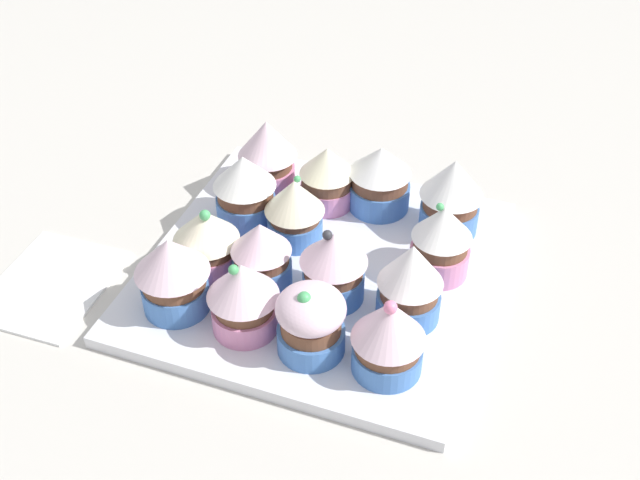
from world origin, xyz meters
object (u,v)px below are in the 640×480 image
object	(u,v)px
cupcake_1	(243,295)
cupcake_11	(267,153)
cupcake_13	(380,178)
cupcake_2	(311,321)
cupcake_7	(410,282)
napkin	(51,284)
cupcake_12	(327,176)
cupcake_9	(295,209)
cupcake_6	(334,265)
cupcake_10	(441,240)
baking_tray	(320,269)
cupcake_8	(245,189)
cupcake_4	(206,239)
cupcake_5	(261,254)
cupcake_14	(451,195)
cupcake_3	(389,335)
cupcake_0	(172,272)

from	to	relation	value
cupcake_1	cupcake_11	size ratio (longest dim) A/B	0.95
cupcake_13	cupcake_2	bearing A→B (deg)	-88.85
cupcake_7	cupcake_11	size ratio (longest dim) A/B	1.01
napkin	cupcake_11	bearing A→B (deg)	55.78
napkin	cupcake_12	bearing A→B (deg)	43.45
cupcake_9	cupcake_11	distance (cm)	9.12
cupcake_6	cupcake_10	distance (cm)	10.22
cupcake_1	baking_tray	bearing A→B (deg)	71.63
cupcake_8	cupcake_4	bearing A→B (deg)	-92.83
cupcake_13	baking_tray	bearing A→B (deg)	-103.39
cupcake_5	cupcake_8	xyz separation A→B (cm)	(-5.08, 7.82, 0.45)
cupcake_4	cupcake_8	xyz separation A→B (cm)	(0.38, 7.67, 0.47)
cupcake_7	cupcake_14	world-z (taller)	cupcake_14
cupcake_11	cupcake_3	bearing A→B (deg)	-46.68
cupcake_2	napkin	size ratio (longest dim) A/B	0.53
cupcake_5	napkin	size ratio (longest dim) A/B	0.53
cupcake_11	cupcake_10	bearing A→B (deg)	-19.38
cupcake_0	cupcake_12	size ratio (longest dim) A/B	1.14
cupcake_7	cupcake_11	world-z (taller)	cupcake_7
cupcake_4	cupcake_7	xyz separation A→B (cm)	(18.87, 0.20, 0.64)
cupcake_11	cupcake_13	distance (cm)	11.83
cupcake_3	cupcake_5	xyz separation A→B (cm)	(-13.39, 5.92, -0.37)
cupcake_11	cupcake_14	bearing A→B (deg)	-1.87
cupcake_3	cupcake_9	world-z (taller)	cupcake_3
cupcake_8	cupcake_12	size ratio (longest dim) A/B	1.13
cupcake_0	cupcake_1	world-z (taller)	cupcake_0
cupcake_14	cupcake_13	bearing A→B (deg)	170.33
baking_tray	cupcake_0	bearing A→B (deg)	-136.32
cupcake_0	cupcake_4	bearing A→B (deg)	86.16
cupcake_3	cupcake_0	bearing A→B (deg)	178.55
cupcake_1	cupcake_4	world-z (taller)	cupcake_1
cupcake_0	cupcake_4	world-z (taller)	cupcake_0
cupcake_8	cupcake_11	xyz separation A→B (cm)	(-0.17, 6.03, 0.28)
napkin	cupcake_9	bearing A→B (deg)	33.68
napkin	baking_tray	bearing A→B (deg)	23.78
cupcake_5	cupcake_9	size ratio (longest dim) A/B	0.96
cupcake_7	cupcake_10	size ratio (longest dim) A/B	1.04
cupcake_14	cupcake_10	bearing A→B (deg)	-84.76
cupcake_1	cupcake_6	world-z (taller)	same
cupcake_7	cupcake_4	bearing A→B (deg)	-179.38
cupcake_2	cupcake_4	size ratio (longest dim) A/B	0.97
cupcake_2	cupcake_4	distance (cm)	13.89
cupcake_2	cupcake_14	size ratio (longest dim) A/B	0.83
cupcake_10	cupcake_6	bearing A→B (deg)	-141.03
cupcake_2	cupcake_14	world-z (taller)	cupcake_14
cupcake_2	cupcake_1	bearing A→B (deg)	176.29
cupcake_0	cupcake_12	bearing A→B (deg)	68.55
cupcake_5	cupcake_4	bearing A→B (deg)	178.48
cupcake_11	napkin	bearing A→B (deg)	-124.22
cupcake_14	napkin	xyz separation A→B (cm)	(-32.75, -19.28, -5.09)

